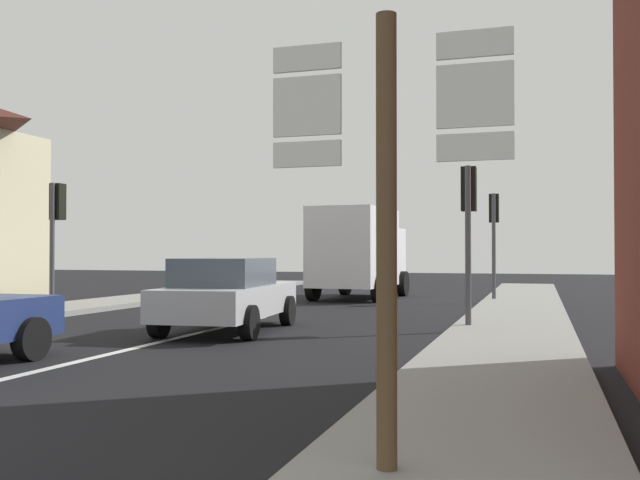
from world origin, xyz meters
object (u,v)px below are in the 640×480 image
route_sign_post (387,205)px  traffic_light_near_right (469,209)px  traffic_light_near_left (56,218)px  sedan_far (227,293)px  traffic_light_far_right (494,222)px  delivery_truck (358,250)px

route_sign_post → traffic_light_near_right: 9.85m
traffic_light_near_left → sedan_far: bearing=-17.7°
sedan_far → traffic_light_near_right: (4.63, 1.52, 1.70)m
traffic_light_near_right → traffic_light_near_left: 10.06m
traffic_light_far_right → sedan_far: bearing=-115.1°
traffic_light_near_left → traffic_light_far_right: traffic_light_far_right is taller
route_sign_post → traffic_light_near_right: bearing=92.2°
traffic_light_far_right → route_sign_post: bearing=-88.8°
sedan_far → traffic_light_far_right: size_ratio=1.27×
traffic_light_near_left → traffic_light_far_right: size_ratio=0.96×
route_sign_post → traffic_light_far_right: (-0.38, 18.16, 0.63)m
delivery_truck → route_sign_post: (4.93, -18.75, 0.26)m
route_sign_post → sedan_far: bearing=121.1°
sedan_far → traffic_light_near_right: 5.16m
delivery_truck → traffic_light_near_right: (4.55, -8.93, 0.81)m
route_sign_post → traffic_light_near_right: (-0.38, 9.82, 0.55)m
route_sign_post → traffic_light_near_right: size_ratio=0.96×
delivery_truck → traffic_light_far_right: size_ratio=1.49×
sedan_far → route_sign_post: 9.77m
route_sign_post → delivery_truck: bearing=104.7°
route_sign_post → traffic_light_near_left: (-10.44, 10.04, 0.53)m
delivery_truck → traffic_light_near_left: 10.33m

